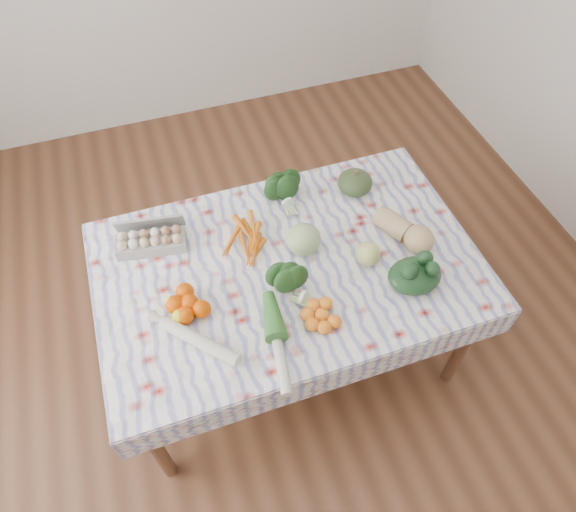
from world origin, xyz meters
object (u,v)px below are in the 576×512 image
object	(u,v)px
kabocha_squash	(355,182)
butternut_squash	(405,229)
dining_table	(288,275)
cabbage	(304,239)
grapefruit	(368,254)
egg_carton	(151,242)

from	to	relation	value
kabocha_squash	butternut_squash	size ratio (longest dim) A/B	0.60
dining_table	butternut_squash	xyz separation A→B (m)	(0.54, -0.03, 0.15)
cabbage	grapefruit	bearing A→B (deg)	-31.94
egg_carton	kabocha_squash	distance (m)	1.00
dining_table	kabocha_squash	distance (m)	0.57
egg_carton	grapefruit	distance (m)	0.95
egg_carton	butternut_squash	world-z (taller)	butternut_squash
butternut_squash	grapefruit	distance (m)	0.22
butternut_squash	grapefruit	xyz separation A→B (m)	(-0.21, -0.07, -0.01)
kabocha_squash	grapefruit	xyz separation A→B (m)	(-0.12, -0.42, -0.00)
egg_carton	cabbage	world-z (taller)	cabbage
cabbage	butternut_squash	world-z (taller)	cabbage
grapefruit	butternut_squash	bearing A→B (deg)	17.84
dining_table	cabbage	bearing A→B (deg)	30.51
dining_table	grapefruit	world-z (taller)	grapefruit
cabbage	kabocha_squash	bearing A→B (deg)	36.52
dining_table	kabocha_squash	xyz separation A→B (m)	(0.45, 0.32, 0.14)
egg_carton	dining_table	bearing A→B (deg)	-18.42
cabbage	butternut_squash	bearing A→B (deg)	-10.53
egg_carton	kabocha_squash	world-z (taller)	kabocha_squash
cabbage	grapefruit	size ratio (longest dim) A/B	1.37
cabbage	grapefruit	distance (m)	0.29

